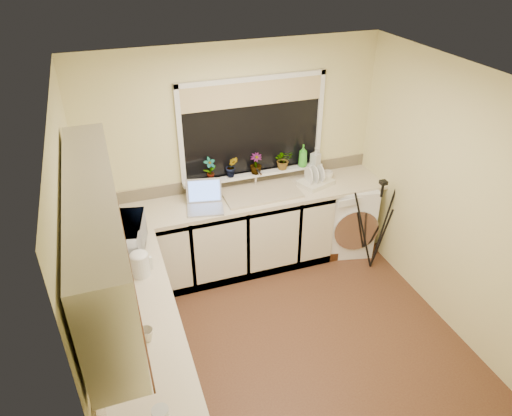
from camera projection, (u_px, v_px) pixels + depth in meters
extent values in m
plane|color=brown|center=(284.00, 337.00, 4.53)|extent=(3.20, 3.20, 0.00)
plane|color=white|center=(294.00, 84.00, 3.27)|extent=(3.20, 3.20, 0.00)
plane|color=beige|center=(235.00, 158.00, 5.11)|extent=(3.20, 0.00, 3.20)
plane|color=beige|center=(389.00, 370.00, 2.69)|extent=(3.20, 0.00, 3.20)
plane|color=beige|center=(86.00, 271.00, 3.45)|extent=(0.00, 3.00, 3.00)
plane|color=beige|center=(448.00, 199.00, 4.35)|extent=(0.00, 3.00, 3.00)
cube|color=silver|center=(216.00, 239.00, 5.19)|extent=(2.55, 0.60, 0.86)
cube|color=silver|center=(146.00, 366.00, 3.70)|extent=(0.54, 2.40, 0.86)
cube|color=beige|center=(244.00, 199.00, 5.05)|extent=(3.20, 0.60, 0.04)
cube|color=beige|center=(139.00, 324.00, 3.47)|extent=(0.60, 2.40, 0.04)
cube|color=silver|center=(98.00, 235.00, 2.83)|extent=(0.28, 1.90, 0.70)
cube|color=beige|center=(92.00, 308.00, 3.26)|extent=(0.02, 2.40, 0.45)
cube|color=beige|center=(235.00, 179.00, 5.23)|extent=(3.20, 0.02, 0.14)
cube|color=black|center=(252.00, 128.00, 4.99)|extent=(1.50, 0.02, 1.00)
cube|color=tan|center=(253.00, 94.00, 4.77)|extent=(1.50, 0.02, 0.25)
cube|color=white|center=(254.00, 174.00, 5.21)|extent=(1.60, 0.14, 0.03)
cube|color=tan|center=(261.00, 193.00, 5.09)|extent=(0.82, 0.46, 0.03)
cylinder|color=silver|center=(256.00, 177.00, 5.18)|extent=(0.03, 0.03, 0.24)
cube|color=white|center=(343.00, 215.00, 5.60)|extent=(0.74, 0.72, 0.88)
cube|color=#9E9DA5|center=(205.00, 210.00, 4.80)|extent=(0.41, 0.33, 0.02)
cube|color=#5A88F6|center=(204.00, 190.00, 4.87)|extent=(0.37, 0.15, 0.25)
cylinder|color=silver|center=(140.00, 265.00, 3.87)|extent=(0.15, 0.15, 0.20)
cube|color=beige|center=(315.00, 183.00, 5.26)|extent=(0.43, 0.37, 0.05)
cylinder|color=white|center=(140.00, 340.00, 3.24)|extent=(0.08, 0.08, 0.11)
imported|color=white|center=(123.00, 237.00, 4.14)|extent=(0.46, 0.59, 0.29)
imported|color=#999999|center=(210.00, 169.00, 4.99)|extent=(0.16, 0.13, 0.26)
imported|color=#999999|center=(232.00, 167.00, 5.06)|extent=(0.15, 0.14, 0.24)
imported|color=#999999|center=(256.00, 164.00, 5.12)|extent=(0.16, 0.16, 0.23)
imported|color=#999999|center=(283.00, 160.00, 5.22)|extent=(0.22, 0.19, 0.22)
imported|color=green|center=(303.00, 156.00, 5.27)|extent=(0.13, 0.13, 0.26)
imported|color=#999999|center=(316.00, 156.00, 5.32)|extent=(0.12, 0.12, 0.20)
imported|color=white|center=(328.00, 175.00, 5.36)|extent=(0.16, 0.16, 0.10)
imported|color=beige|center=(147.00, 335.00, 3.28)|extent=(0.11, 0.11, 0.10)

